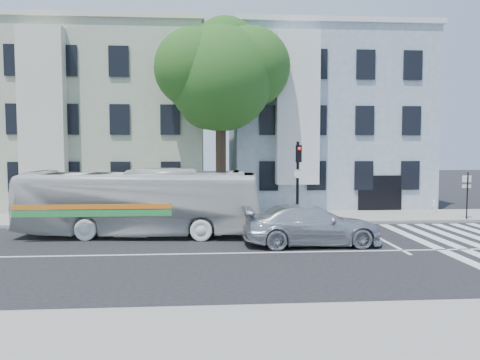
{
  "coord_description": "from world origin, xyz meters",
  "views": [
    {
      "loc": [
        -0.82,
        -16.73,
        3.85
      ],
      "look_at": [
        0.7,
        3.88,
        2.4
      ],
      "focal_mm": 35.0,
      "sensor_mm": 36.0,
      "label": 1
    }
  ],
  "objects": [
    {
      "name": "building_left",
      "position": [
        -7.0,
        15.0,
        5.5
      ],
      "size": [
        12.0,
        10.0,
        11.0
      ],
      "primitive_type": "cube",
      "color": "#A0A98E",
      "rests_on": "ground"
    },
    {
      "name": "sidewalk_far",
      "position": [
        0.0,
        8.0,
        0.07
      ],
      "size": [
        80.0,
        4.0,
        0.15
      ],
      "primitive_type": "cube",
      "color": "gray",
      "rests_on": "ground"
    },
    {
      "name": "hedge",
      "position": [
        -3.24,
        6.3,
        0.5
      ],
      "size": [
        8.44,
        2.96,
        0.7
      ],
      "primitive_type": null,
      "rotation": [
        0.0,
        0.0,
        0.25
      ],
      "color": "#226821",
      "rests_on": "sidewalk_far"
    },
    {
      "name": "bus",
      "position": [
        -3.66,
        3.66,
        1.46
      ],
      "size": [
        3.47,
        10.68,
        2.92
      ],
      "primitive_type": "imported",
      "rotation": [
        0.0,
        0.0,
        1.47
      ],
      "color": "silver",
      "rests_on": "ground"
    },
    {
      "name": "sedan",
      "position": [
        3.34,
        1.27,
        0.79
      ],
      "size": [
        2.27,
        5.47,
        1.58
      ],
      "primitive_type": "imported",
      "rotation": [
        0.0,
        0.0,
        1.58
      ],
      "color": "silver",
      "rests_on": "ground"
    },
    {
      "name": "ground",
      "position": [
        0.0,
        0.0,
        0.0
      ],
      "size": [
        120.0,
        120.0,
        0.0
      ],
      "primitive_type": "plane",
      "color": "black",
      "rests_on": "ground"
    },
    {
      "name": "building_right",
      "position": [
        7.0,
        15.0,
        5.5
      ],
      "size": [
        12.0,
        10.0,
        11.0
      ],
      "primitive_type": "cube",
      "color": "#8B97A6",
      "rests_on": "ground"
    },
    {
      "name": "traffic_signal",
      "position": [
        3.71,
        5.94,
        2.67
      ],
      "size": [
        0.41,
        0.53,
        4.13
      ],
      "rotation": [
        0.0,
        0.0,
        -0.41
      ],
      "color": "black",
      "rests_on": "ground"
    },
    {
      "name": "street_tree",
      "position": [
        0.06,
        8.74,
        7.83
      ],
      "size": [
        7.3,
        5.9,
        11.1
      ],
      "color": "#2D2116",
      "rests_on": "ground"
    },
    {
      "name": "fire_hydrant",
      "position": [
        12.02,
        8.55,
        0.52
      ],
      "size": [
        0.42,
        0.24,
        0.73
      ],
      "rotation": [
        0.0,
        0.0,
        0.26
      ],
      "color": "silver",
      "rests_on": "sidewalk_far"
    },
    {
      "name": "far_sign_pole",
      "position": [
        12.61,
        6.32,
        1.69
      ],
      "size": [
        0.43,
        0.19,
        2.41
      ],
      "rotation": [
        0.0,
        0.0,
        -0.18
      ],
      "color": "black",
      "rests_on": "sidewalk_far"
    },
    {
      "name": "sidewalk_near",
      "position": [
        0.0,
        -8.0,
        0.07
      ],
      "size": [
        80.0,
        4.0,
        0.15
      ],
      "primitive_type": "cube",
      "color": "gray",
      "rests_on": "ground"
    }
  ]
}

